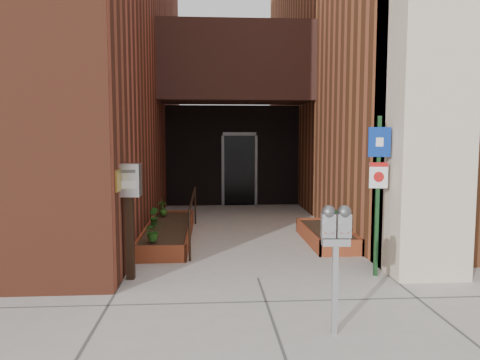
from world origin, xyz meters
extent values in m
plane|color=#9E9991|center=(0.00, 0.00, 0.00)|extent=(80.00, 80.00, 0.00)
cube|color=brown|center=(-6.00, 6.70, 5.00)|extent=(8.00, 14.60, 10.00)
cube|color=brown|center=(6.00, 7.15, 5.00)|extent=(8.00, 13.70, 10.00)
cube|color=beige|center=(2.55, 0.20, 2.20)|extent=(1.10, 1.20, 4.40)
cube|color=black|center=(0.00, 6.00, 4.00)|extent=(4.20, 2.00, 2.00)
cube|color=black|center=(0.00, 7.40, 1.50)|extent=(4.00, 0.30, 3.00)
cube|color=black|center=(0.20, 7.22, 1.05)|extent=(0.90, 0.06, 2.10)
cube|color=#B79338|center=(-1.99, -0.20, 1.50)|extent=(0.04, 0.30, 0.30)
cube|color=brown|center=(-1.55, 0.92, 0.15)|extent=(0.90, 0.04, 0.30)
cube|color=brown|center=(-1.55, 4.48, 0.15)|extent=(0.90, 0.04, 0.30)
cube|color=brown|center=(-1.98, 2.70, 0.15)|extent=(0.04, 3.60, 0.30)
cube|color=brown|center=(-1.12, 2.70, 0.15)|extent=(0.04, 3.60, 0.30)
cube|color=black|center=(-1.55, 2.70, 0.13)|extent=(0.82, 3.52, 0.26)
cube|color=brown|center=(1.60, 1.12, 0.15)|extent=(0.80, 0.04, 0.30)
cube|color=brown|center=(1.60, 3.28, 0.15)|extent=(0.80, 0.04, 0.30)
cube|color=brown|center=(1.22, 2.20, 0.15)|extent=(0.04, 2.20, 0.30)
cube|color=brown|center=(1.98, 2.20, 0.15)|extent=(0.04, 2.20, 0.30)
cube|color=black|center=(1.60, 2.20, 0.13)|extent=(0.72, 2.12, 0.26)
cylinder|color=black|center=(-1.05, 1.00, 0.45)|extent=(0.04, 0.04, 0.90)
cylinder|color=black|center=(-1.05, 4.30, 0.45)|extent=(0.04, 0.04, 0.90)
cylinder|color=black|center=(-1.05, 2.65, 0.88)|extent=(0.04, 3.30, 0.04)
cube|color=#A3A2A5|center=(0.62, -2.00, 0.49)|extent=(0.06, 0.06, 0.97)
cube|color=#A3A2A5|center=(0.62, -2.00, 1.01)|extent=(0.30, 0.14, 0.08)
cube|color=#A3A2A5|center=(0.53, -2.00, 1.19)|extent=(0.15, 0.11, 0.25)
sphere|color=#59595B|center=(0.53, -2.00, 1.33)|extent=(0.14, 0.14, 0.14)
cube|color=white|center=(0.53, -2.05, 1.20)|extent=(0.09, 0.01, 0.05)
cube|color=#B21414|center=(0.53, -2.05, 1.13)|extent=(0.09, 0.01, 0.03)
cube|color=#A3A2A5|center=(0.70, -2.01, 1.19)|extent=(0.15, 0.11, 0.25)
sphere|color=#59595B|center=(0.70, -2.01, 1.33)|extent=(0.14, 0.14, 0.14)
cube|color=white|center=(0.70, -2.06, 1.20)|extent=(0.09, 0.01, 0.05)
cube|color=#B21414|center=(0.70, -2.06, 1.13)|extent=(0.09, 0.01, 0.03)
cube|color=#153C1B|center=(1.80, 0.01, 1.21)|extent=(0.06, 0.06, 2.41)
cube|color=navy|center=(1.80, -0.02, 2.03)|extent=(0.33, 0.05, 0.44)
cube|color=white|center=(1.80, -0.03, 2.03)|extent=(0.11, 0.02, 0.13)
cube|color=white|center=(1.80, -0.02, 1.54)|extent=(0.28, 0.05, 0.38)
cube|color=#B21414|center=(1.80, -0.03, 1.70)|extent=(0.27, 0.04, 0.07)
cylinder|color=#B21414|center=(1.80, -0.03, 1.51)|extent=(0.15, 0.03, 0.15)
cube|color=black|center=(-1.89, 0.09, 0.63)|extent=(0.12, 0.12, 1.25)
cube|color=#BBBCBE|center=(-1.89, 0.09, 1.48)|extent=(0.35, 0.26, 0.48)
cube|color=#59595B|center=(-1.89, -0.04, 1.62)|extent=(0.25, 0.02, 0.05)
cube|color=white|center=(-1.89, -0.04, 1.42)|extent=(0.27, 0.02, 0.11)
imported|color=#265B1A|center=(-1.69, 1.26, 0.47)|extent=(0.43, 0.43, 0.35)
imported|color=#1E5017|center=(-1.85, 2.67, 0.48)|extent=(0.27, 0.27, 0.36)
imported|color=#2C611B|center=(-1.77, 3.82, 0.46)|extent=(0.21, 0.21, 0.32)
imported|color=#235E1A|center=(-1.85, 4.10, 0.47)|extent=(0.19, 0.19, 0.33)
imported|color=#1B5418|center=(1.85, 1.96, 0.49)|extent=(0.29, 0.29, 0.38)
imported|color=#1B611D|center=(1.85, 2.39, 0.46)|extent=(0.22, 0.22, 0.32)
imported|color=#1B5A19|center=(1.85, 2.56, 0.49)|extent=(0.47, 0.47, 0.38)
camera|label=1|loc=(-0.72, -6.78, 2.15)|focal=35.00mm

